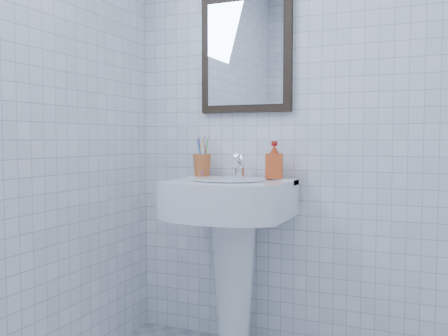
% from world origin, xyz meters
% --- Properties ---
extents(wall_back, '(2.20, 0.02, 2.50)m').
position_xyz_m(wall_back, '(0.00, 1.20, 1.25)').
color(wall_back, white).
rests_on(wall_back, ground).
extents(washbasin, '(0.59, 0.43, 0.91)m').
position_xyz_m(washbasin, '(-0.47, 0.99, 0.61)').
color(washbasin, white).
rests_on(washbasin, ground).
extents(faucet, '(0.05, 0.12, 0.13)m').
position_xyz_m(faucet, '(-0.47, 1.09, 0.95)').
color(faucet, white).
rests_on(faucet, washbasin).
extents(toothbrush_cup, '(0.13, 0.13, 0.12)m').
position_xyz_m(toothbrush_cup, '(-0.69, 1.10, 0.96)').
color(toothbrush_cup, '#C05C29').
rests_on(toothbrush_cup, washbasin).
extents(soap_dispenser, '(0.10, 0.10, 0.19)m').
position_xyz_m(soap_dispenser, '(-0.28, 1.10, 0.99)').
color(soap_dispenser, red).
rests_on(soap_dispenser, washbasin).
extents(wall_mirror, '(0.50, 0.04, 0.62)m').
position_xyz_m(wall_mirror, '(-0.47, 1.18, 1.55)').
color(wall_mirror, black).
rests_on(wall_mirror, wall_back).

